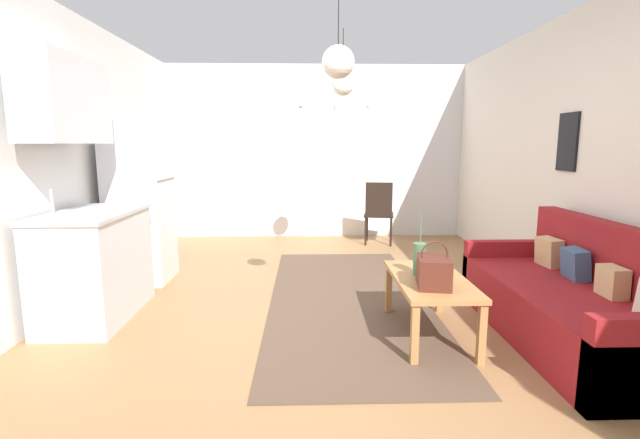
{
  "coord_description": "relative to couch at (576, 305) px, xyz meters",
  "views": [
    {
      "loc": [
        -0.14,
        -3.36,
        1.44
      ],
      "look_at": [
        -0.02,
        0.99,
        0.72
      ],
      "focal_mm": 25.5,
      "sensor_mm": 36.0,
      "label": 1
    }
  ],
  "objects": [
    {
      "name": "ground_plane",
      "position": [
        -1.83,
        0.22,
        -0.33
      ],
      "size": [
        5.13,
        8.1,
        0.1
      ],
      "primitive_type": "cube",
      "color": "#996D44"
    },
    {
      "name": "wall_back",
      "position": [
        -1.82,
        4.02,
        1.03
      ],
      "size": [
        4.73,
        0.13,
        2.64
      ],
      "color": "silver",
      "rests_on": "ground_plane"
    },
    {
      "name": "wall_right",
      "position": [
        0.48,
        0.22,
        1.05
      ],
      "size": [
        0.12,
        7.7,
        2.64
      ],
      "color": "silver",
      "rests_on": "ground_plane"
    },
    {
      "name": "wall_left",
      "position": [
        -4.15,
        0.22,
        1.04
      ],
      "size": [
        0.12,
        7.7,
        2.64
      ],
      "color": "white",
      "rests_on": "ground_plane"
    },
    {
      "name": "area_rug",
      "position": [
        -1.6,
        0.94,
        -0.27
      ],
      "size": [
        1.44,
        3.49,
        0.01
      ],
      "primitive_type": "cube",
      "color": "brown",
      "rests_on": "ground_plane"
    },
    {
      "name": "couch",
      "position": [
        0.0,
        0.0,
        0.0
      ],
      "size": [
        0.83,
        1.98,
        0.87
      ],
      "color": "maroon",
      "rests_on": "ground_plane"
    },
    {
      "name": "coffee_table",
      "position": [
        -1.05,
        0.13,
        0.12
      ],
      "size": [
        0.52,
        1.03,
        0.45
      ],
      "color": "#A87542",
      "rests_on": "ground_plane"
    },
    {
      "name": "bamboo_vase",
      "position": [
        -1.12,
        0.21,
        0.3
      ],
      "size": [
        0.1,
        0.1,
        0.47
      ],
      "color": "#47704C",
      "rests_on": "coffee_table"
    },
    {
      "name": "handbag",
      "position": [
        -1.09,
        -0.08,
        0.29
      ],
      "size": [
        0.27,
        0.34,
        0.33
      ],
      "color": "#512319",
      "rests_on": "coffee_table"
    },
    {
      "name": "refrigerator",
      "position": [
        -3.73,
        1.65,
        0.56
      ],
      "size": [
        0.6,
        0.61,
        1.67
      ],
      "color": "white",
      "rests_on": "ground_plane"
    },
    {
      "name": "kitchen_counter",
      "position": [
        -3.78,
        0.58,
        0.53
      ],
      "size": [
        0.61,
        1.1,
        2.12
      ],
      "color": "silver",
      "rests_on": "ground_plane"
    },
    {
      "name": "accent_chair",
      "position": [
        -0.94,
        3.32,
        0.22
      ],
      "size": [
        0.49,
        0.47,
        0.91
      ],
      "rotation": [
        0.0,
        0.0,
        2.96
      ],
      "color": "black",
      "rests_on": "ground_plane"
    },
    {
      "name": "pendant_lamp_near",
      "position": [
        -1.76,
        0.12,
        1.72
      ],
      "size": [
        0.23,
        0.23,
        0.75
      ],
      "color": "black"
    },
    {
      "name": "pendant_lamp_far",
      "position": [
        -1.59,
        1.84,
        1.79
      ],
      "size": [
        0.24,
        0.24,
        0.69
      ],
      "color": "black"
    }
  ]
}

